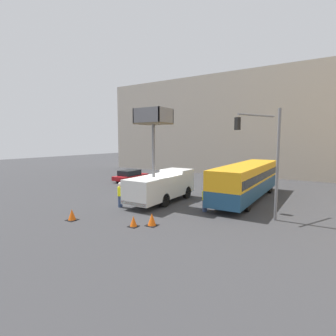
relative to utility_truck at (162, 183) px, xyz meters
The scene contains 11 objects.
ground_plane 1.57m from the utility_truck, 65.23° to the left, with size 120.00×120.00×0.00m, color #38383A.
building_backdrop_far 24.27m from the utility_truck, 89.76° to the left, with size 44.00×10.00×14.41m.
utility_truck is the anchor object (origin of this frame).
city_bus 7.30m from the utility_truck, 40.97° to the left, with size 2.55×12.31×2.97m.
traffic_light_pole 8.23m from the utility_truck, ahead, with size 3.36×3.11×6.93m.
road_worker_near_truck 3.50m from the utility_truck, 121.34° to the right, with size 0.38×0.38×1.88m.
road_worker_directing 4.18m from the utility_truck, ahead, with size 0.38×0.38×1.79m.
traffic_cone_near_truck 5.93m from the utility_truck, 62.31° to the right, with size 0.64×0.64×0.73m.
traffic_cone_mid_road 6.30m from the utility_truck, 72.03° to the right, with size 0.54×0.54×0.62m.
traffic_cone_far_side 7.39m from the utility_truck, 107.19° to the right, with size 0.62×0.62×0.71m.
parked_car_curbside 11.61m from the utility_truck, 142.89° to the left, with size 1.88×4.68×1.38m.
Camera 1 is at (11.36, -17.52, 5.02)m, focal length 28.00 mm.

